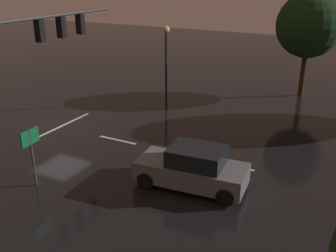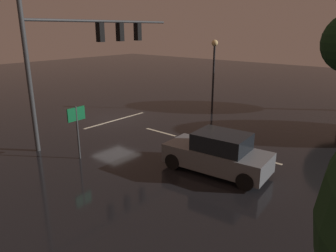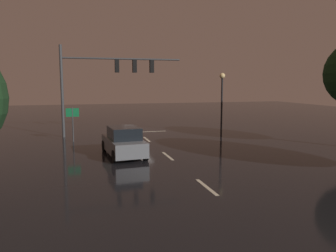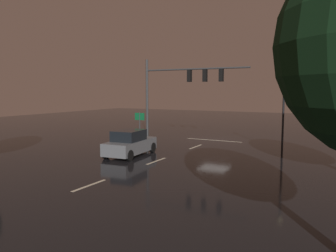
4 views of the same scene
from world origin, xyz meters
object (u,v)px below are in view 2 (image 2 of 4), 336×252
Objects in this scene: traffic_signal_assembly at (88,45)px; route_sign at (77,121)px; car_approaching at (218,154)px; street_lamp_left_kerb at (214,62)px.

route_sign is (2.67, 2.40, -3.12)m from traffic_signal_assembly.
street_lamp_left_kerb is (-8.68, -5.77, 2.69)m from car_approaching.
car_approaching is (-0.18, 7.95, -4.10)m from traffic_signal_assembly.
street_lamp_left_kerb is at bearing -178.91° from route_sign.
street_lamp_left_kerb reaches higher than route_sign.
traffic_signal_assembly is at bearing -88.70° from car_approaching.
car_approaching is at bearing 117.16° from route_sign.
car_approaching is 0.90× the size of street_lamp_left_kerb.
traffic_signal_assembly is 1.91× the size of street_lamp_left_kerb.
car_approaching is at bearing 33.61° from street_lamp_left_kerb.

